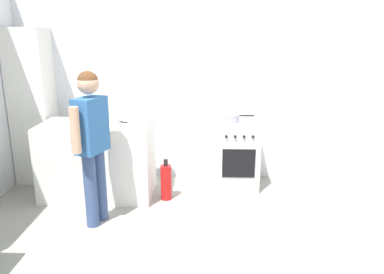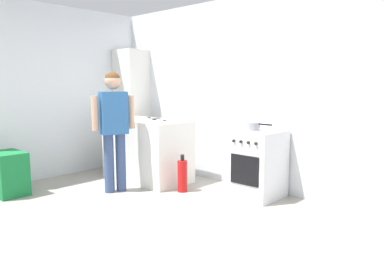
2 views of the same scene
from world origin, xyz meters
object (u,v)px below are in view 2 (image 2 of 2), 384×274
Objects in this scene: oven_left at (258,164)px; knife_bread at (149,119)px; knife_utility at (150,118)px; knife_chef at (152,119)px; fire_extinguisher at (182,176)px; pot at (253,126)px; person at (114,122)px; recycling_crate_upper at (7,163)px; larder_cabinet at (132,109)px; knife_paring at (164,121)px; recycling_crate_lower at (9,184)px.

knife_bread is (-1.78, -0.25, 0.48)m from oven_left.
knife_utility is 0.10m from knife_bread.
knife_chef is 0.60× the size of fire_extinguisher.
person is at bearing -144.47° from pot.
oven_left is 1.63× the size of recycling_crate_upper.
pot reaches higher than knife_utility.
recycling_crate_upper is at bearing -133.77° from fire_extinguisher.
recycling_crate_upper reaches higher than fire_extinguisher.
knife_chef reaches higher than recycling_crate_upper.
pot is 0.71× the size of recycling_crate_upper.
knife_bread reaches higher than recycling_crate_upper.
knife_utility is at bearing -19.20° from larder_cabinet.
knife_bread is at bearing -49.36° from knife_utility.
oven_left is 1.86m from knife_bread.
person is (-0.12, -0.78, 0.03)m from knife_paring.
larder_cabinet is (-0.22, 2.21, 0.86)m from recycling_crate_lower.
person is 1.15m from fire_extinguisher.
larder_cabinet reaches higher than knife_chef.
recycling_crate_lower is (-0.89, -1.03, -0.80)m from person.
oven_left is 3.21m from recycling_crate_upper.
person is at bearing -79.31° from knife_chef.
oven_left is 1.92m from knife_utility.
knife_bread is 0.94m from larder_cabinet.
oven_left is at bearing 40.92° from recycling_crate_lower.
person is 1.62m from larder_cabinet.
larder_cabinet is (-2.58, 0.13, 0.10)m from pot.
knife_paring is (-1.34, -0.27, 0.00)m from pot.
pot reaches higher than oven_left.
pot is 1.84× the size of knife_paring.
person is (0.31, -0.90, 0.03)m from knife_utility.
knife_chef is (0.16, -0.10, -0.00)m from knife_utility.
knife_chef is at bearing -21.59° from larder_cabinet.
fire_extinguisher is 0.96× the size of recycling_crate_upper.
larder_cabinet reaches higher than knife_bread.
oven_left is at bearing 28.78° from fire_extinguisher.
fire_extinguisher is (-0.87, -0.48, -0.21)m from oven_left.
recycling_crate_upper is 2.29m from larder_cabinet.
knife_utility and knife_paring have the same top height.
pot is 3.23m from recycling_crate_lower.
pot is at bearing 35.53° from person.
person reaches higher than knife_chef.
person reaches higher than oven_left.
recycling_crate_lower is at bearing -119.34° from knife_paring.
knife_paring is 0.10× the size of larder_cabinet.
recycling_crate_lower is 0.26× the size of larder_cabinet.
knife_bread is 0.60× the size of recycling_crate_lower.
knife_bread reaches higher than fire_extinguisher.
fire_extinguisher is at bearing 46.23° from recycling_crate_lower.
knife_bread is 1.04× the size of knife_chef.
oven_left is 0.54× the size of person.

